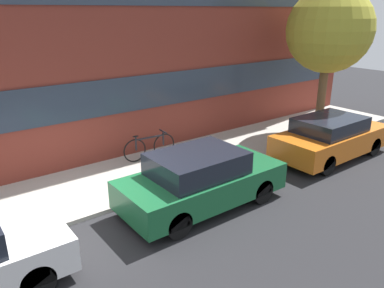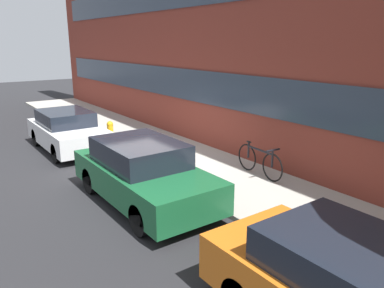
{
  "view_description": "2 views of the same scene",
  "coord_description": "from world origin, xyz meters",
  "px_view_note": "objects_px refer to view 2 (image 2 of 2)",
  "views": [
    {
      "loc": [
        -2.61,
        -7.5,
        4.6
      ],
      "look_at": [
        3.11,
        0.04,
        1.21
      ],
      "focal_mm": 35.0,
      "sensor_mm": 36.0,
      "label": 1
    },
    {
      "loc": [
        9.75,
        -4.84,
        3.61
      ],
      "look_at": [
        2.93,
        0.06,
        1.3
      ],
      "focal_mm": 35.0,
      "sensor_mm": 36.0,
      "label": 2
    }
  ],
  "objects_px": {
    "parked_car_white": "(67,131)",
    "bicycle": "(259,160)",
    "parked_car_green": "(143,173)",
    "fire_hydrant": "(110,131)"
  },
  "relations": [
    {
      "from": "parked_car_green",
      "to": "bicycle",
      "type": "bearing_deg",
      "value": 81.22
    },
    {
      "from": "parked_car_white",
      "to": "fire_hydrant",
      "type": "relative_size",
      "value": 5.19
    },
    {
      "from": "parked_car_green",
      "to": "fire_hydrant",
      "type": "height_order",
      "value": "parked_car_green"
    },
    {
      "from": "fire_hydrant",
      "to": "bicycle",
      "type": "xyz_separation_m",
      "value": [
        5.66,
        1.78,
        0.05
      ]
    },
    {
      "from": "parked_car_white",
      "to": "parked_car_green",
      "type": "bearing_deg",
      "value": 0.0
    },
    {
      "from": "parked_car_green",
      "to": "fire_hydrant",
      "type": "xyz_separation_m",
      "value": [
        -5.16,
        1.47,
        -0.23
      ]
    },
    {
      "from": "parked_car_green",
      "to": "fire_hydrant",
      "type": "relative_size",
      "value": 5.54
    },
    {
      "from": "parked_car_white",
      "to": "bicycle",
      "type": "height_order",
      "value": "parked_car_white"
    },
    {
      "from": "parked_car_green",
      "to": "bicycle",
      "type": "xyz_separation_m",
      "value": [
        0.5,
        3.24,
        -0.19
      ]
    },
    {
      "from": "parked_car_white",
      "to": "parked_car_green",
      "type": "distance_m",
      "value": 5.37
    }
  ]
}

